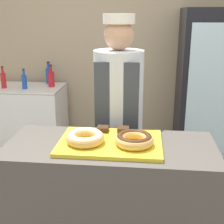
{
  "coord_description": "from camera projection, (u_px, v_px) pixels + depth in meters",
  "views": [
    {
      "loc": [
        0.2,
        -1.76,
        1.72
      ],
      "look_at": [
        0.0,
        0.1,
        1.12
      ],
      "focal_mm": 50.0,
      "sensor_mm": 36.0,
      "label": 1
    }
  ],
  "objects": [
    {
      "name": "display_counter",
      "position": [
        110.0,
        209.0,
        2.07
      ],
      "size": [
        1.31,
        0.57,
        0.94
      ],
      "color": "#4C4742",
      "rests_on": "ground_plane"
    },
    {
      "name": "donut_light_glaze",
      "position": [
        85.0,
        137.0,
        1.88
      ],
      "size": [
        0.23,
        0.23,
        0.07
      ],
      "color": "tan",
      "rests_on": "serving_tray"
    },
    {
      "name": "brownie_back_right",
      "position": [
        123.0,
        130.0,
        2.06
      ],
      "size": [
        0.07,
        0.07,
        0.03
      ],
      "color": "#382111",
      "rests_on": "serving_tray"
    },
    {
      "name": "brownie_back_left",
      "position": [
        103.0,
        129.0,
        2.07
      ],
      "size": [
        0.07,
        0.07,
        0.03
      ],
      "color": "#382111",
      "rests_on": "serving_tray"
    },
    {
      "name": "serving_tray",
      "position": [
        110.0,
        143.0,
        1.92
      ],
      "size": [
        0.63,
        0.44,
        0.02
      ],
      "color": "yellow",
      "rests_on": "display_counter"
    },
    {
      "name": "bottle_red",
      "position": [
        3.0,
        80.0,
        3.64
      ],
      "size": [
        0.06,
        0.06,
        0.26
      ],
      "color": "red",
      "rests_on": "chest_freezer"
    },
    {
      "name": "bottle_blue",
      "position": [
        49.0,
        75.0,
        3.88
      ],
      "size": [
        0.08,
        0.08,
        0.27
      ],
      "color": "#1E4CB2",
      "rests_on": "chest_freezer"
    },
    {
      "name": "baker_person",
      "position": [
        119.0,
        119.0,
        2.48
      ],
      "size": [
        0.38,
        0.38,
        1.71
      ],
      "color": "#4C4C51",
      "rests_on": "ground_plane"
    },
    {
      "name": "beverage_fridge",
      "position": [
        207.0,
        90.0,
        3.51
      ],
      "size": [
        0.64,
        0.65,
        1.76
      ],
      "color": "black",
      "rests_on": "ground_plane"
    },
    {
      "name": "bottle_blue_b",
      "position": [
        24.0,
        81.0,
        3.61
      ],
      "size": [
        0.06,
        0.06,
        0.23
      ],
      "color": "#1E4CB2",
      "rests_on": "chest_freezer"
    },
    {
      "name": "bottle_red_b",
      "position": [
        51.0,
        78.0,
        3.71
      ],
      "size": [
        0.07,
        0.07,
        0.26
      ],
      "color": "red",
      "rests_on": "chest_freezer"
    },
    {
      "name": "chest_freezer",
      "position": [
        27.0,
        120.0,
        3.86
      ],
      "size": [
        0.92,
        0.57,
        0.87
      ],
      "color": "white",
      "rests_on": "ground_plane"
    },
    {
      "name": "wall_back",
      "position": [
        129.0,
        44.0,
        3.82
      ],
      "size": [
        8.0,
        0.06,
        2.7
      ],
      "color": "tan",
      "rests_on": "ground_plane"
    },
    {
      "name": "donut_chocolate_glaze",
      "position": [
        134.0,
        139.0,
        1.85
      ],
      "size": [
        0.23,
        0.23,
        0.07
      ],
      "color": "tan",
      "rests_on": "serving_tray"
    }
  ]
}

